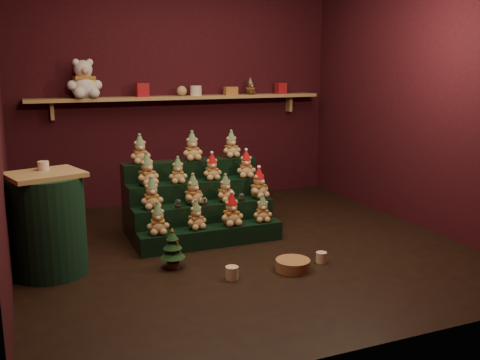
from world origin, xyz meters
name	(u,v)px	position (x,y,z in m)	size (l,w,h in m)	color
ground	(242,247)	(0.00, 0.00, 0.00)	(4.00, 4.00, 0.00)	black
back_wall	(178,89)	(0.00, 2.05, 1.40)	(4.00, 0.10, 2.80)	black
front_wall	(387,118)	(0.00, -2.05, 1.40)	(4.00, 0.10, 2.80)	black
right_wall	(424,93)	(2.05, 0.00, 1.40)	(0.10, 4.00, 2.80)	black
back_shelf	(182,98)	(0.00, 1.87, 1.29)	(3.60, 0.26, 0.24)	tan
riser_tier_front	(211,236)	(-0.25, 0.15, 0.09)	(1.40, 0.22, 0.18)	black
riser_tier_midfront	(204,221)	(-0.25, 0.37, 0.18)	(1.40, 0.22, 0.36)	black
riser_tier_midback	(197,207)	(-0.25, 0.59, 0.27)	(1.40, 0.22, 0.54)	black
riser_tier_back	(190,194)	(-0.25, 0.81, 0.36)	(1.40, 0.22, 0.72)	black
teddy_0	(158,219)	(-0.76, 0.14, 0.32)	(0.20, 0.18, 0.29)	tan
teddy_1	(196,215)	(-0.40, 0.16, 0.31)	(0.19, 0.17, 0.27)	tan
teddy_2	(232,209)	(-0.05, 0.14, 0.33)	(0.22, 0.20, 0.31)	tan
teddy_3	(263,209)	(0.28, 0.14, 0.31)	(0.18, 0.17, 0.26)	tan
teddy_4	(152,193)	(-0.76, 0.38, 0.51)	(0.21, 0.19, 0.30)	tan
teddy_5	(193,190)	(-0.35, 0.38, 0.51)	(0.21, 0.19, 0.29)	tan
teddy_6	(225,188)	(-0.02, 0.37, 0.49)	(0.19, 0.17, 0.27)	tan
teddy_7	(259,183)	(0.34, 0.37, 0.51)	(0.22, 0.20, 0.30)	tan
teddy_8	(147,169)	(-0.75, 0.59, 0.70)	(0.22, 0.20, 0.31)	tan
teddy_9	(178,170)	(-0.44, 0.58, 0.67)	(0.18, 0.16, 0.25)	tan
teddy_10	(212,167)	(-0.08, 0.59, 0.67)	(0.19, 0.17, 0.27)	tan
teddy_11	(246,164)	(0.29, 0.57, 0.68)	(0.20, 0.18, 0.28)	tan
teddy_12	(140,149)	(-0.76, 0.81, 0.86)	(0.20, 0.18, 0.28)	tan
teddy_13	(192,146)	(-0.22, 0.79, 0.87)	(0.21, 0.19, 0.29)	tan
teddy_14	(231,144)	(0.22, 0.81, 0.86)	(0.20, 0.18, 0.28)	tan
snow_globe_a	(178,203)	(-0.52, 0.31, 0.40)	(0.06, 0.06, 0.08)	black
snow_globe_b	(204,201)	(-0.26, 0.31, 0.40)	(0.06, 0.06, 0.08)	black
snow_globe_c	(241,197)	(0.13, 0.31, 0.40)	(0.06, 0.06, 0.08)	black
side_table	(48,224)	(-1.70, 0.00, 0.42)	(0.66, 0.60, 0.85)	tan
table_ornament	(43,166)	(-1.70, 0.10, 0.89)	(0.09, 0.09, 0.07)	beige
mini_christmas_tree	(173,248)	(-0.75, -0.28, 0.17)	(0.21, 0.21, 0.36)	#453018
mug_left	(232,273)	(-0.38, -0.69, 0.05)	(0.10, 0.10, 0.10)	beige
mug_right	(321,257)	(0.48, -0.65, 0.05)	(0.09, 0.09, 0.09)	beige
wicker_basket	(293,265)	(0.17, -0.71, 0.05)	(0.29, 0.29, 0.09)	#A87243
white_bear	(83,74)	(-1.14, 1.84, 1.59)	(0.39, 0.35, 0.54)	white
brown_bear	(250,87)	(0.89, 1.84, 1.42)	(0.14, 0.12, 0.19)	#4B2819
gift_tin_red_a	(142,90)	(-0.49, 1.85, 1.40)	(0.14, 0.14, 0.16)	#B51B25
gift_tin_cream	(196,91)	(0.17, 1.85, 1.38)	(0.14, 0.14, 0.12)	beige
gift_tin_red_b	(281,88)	(1.33, 1.85, 1.39)	(0.12, 0.12, 0.14)	#B51B25
shelf_plush_ball	(182,91)	(-0.01, 1.85, 1.38)	(0.12, 0.12, 0.12)	tan
scarf_gift_box	(231,91)	(0.63, 1.85, 1.37)	(0.16, 0.10, 0.10)	#E35C20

